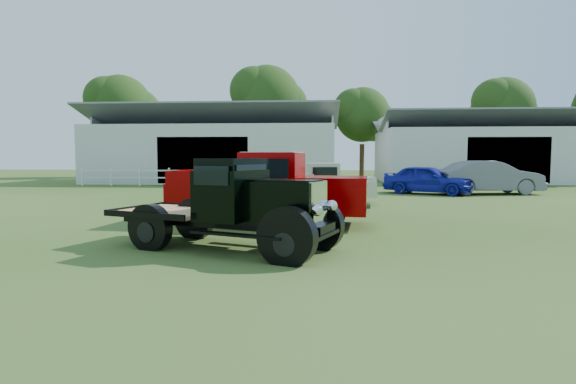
# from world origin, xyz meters

# --- Properties ---
(ground) EXTENTS (120.00, 120.00, 0.00)m
(ground) POSITION_xyz_m (0.00, 0.00, 0.00)
(ground) COLOR #334D14
(shed_left) EXTENTS (18.80, 10.20, 5.60)m
(shed_left) POSITION_xyz_m (-7.00, 26.00, 2.80)
(shed_left) COLOR silver
(shed_left) RESTS_ON ground
(shed_right) EXTENTS (16.80, 9.20, 5.20)m
(shed_right) POSITION_xyz_m (14.00, 27.00, 2.60)
(shed_right) COLOR silver
(shed_right) RESTS_ON ground
(fence_rail) EXTENTS (14.20, 0.16, 1.20)m
(fence_rail) POSITION_xyz_m (-8.00, 20.00, 0.60)
(fence_rail) COLOR white
(fence_rail) RESTS_ON ground
(tree_a) EXTENTS (6.30, 6.30, 10.50)m
(tree_a) POSITION_xyz_m (-18.00, 33.00, 5.25)
(tree_a) COLOR #1B3F0D
(tree_a) RESTS_ON ground
(tree_b) EXTENTS (6.90, 6.90, 11.50)m
(tree_b) POSITION_xyz_m (-4.00, 34.00, 5.75)
(tree_b) COLOR #1B3F0D
(tree_b) RESTS_ON ground
(tree_c) EXTENTS (5.40, 5.40, 9.00)m
(tree_c) POSITION_xyz_m (5.00, 33.00, 4.50)
(tree_c) COLOR #1B3F0D
(tree_c) RESTS_ON ground
(tree_d) EXTENTS (6.00, 6.00, 10.00)m
(tree_d) POSITION_xyz_m (18.00, 34.00, 5.00)
(tree_d) COLOR #1B3F0D
(tree_d) RESTS_ON ground
(vintage_flatbed) EXTENTS (5.01, 3.39, 1.84)m
(vintage_flatbed) POSITION_xyz_m (-0.91, -0.39, 0.92)
(vintage_flatbed) COLOR black
(vintage_flatbed) RESTS_ON ground
(red_pickup) EXTENTS (5.79, 2.79, 2.03)m
(red_pickup) POSITION_xyz_m (-0.45, 3.11, 1.02)
(red_pickup) COLOR #880000
(red_pickup) RESTS_ON ground
(white_pickup) EXTENTS (4.64, 2.45, 1.62)m
(white_pickup) POSITION_xyz_m (0.96, 8.57, 0.81)
(white_pickup) COLOR beige
(white_pickup) RESTS_ON ground
(misc_car_blue) EXTENTS (4.70, 3.72, 1.50)m
(misc_car_blue) POSITION_xyz_m (6.53, 14.11, 0.75)
(misc_car_blue) COLOR #151A9A
(misc_car_blue) RESTS_ON ground
(misc_car_grey) EXTENTS (5.42, 2.51, 1.72)m
(misc_car_grey) POSITION_xyz_m (9.64, 14.30, 0.86)
(misc_car_grey) COLOR slate
(misc_car_grey) RESTS_ON ground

